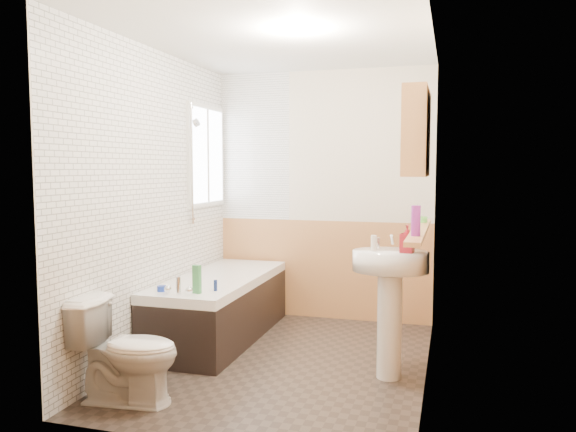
# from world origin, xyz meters

# --- Properties ---
(floor) EXTENTS (2.80, 2.80, 0.00)m
(floor) POSITION_xyz_m (0.00, 0.00, 0.00)
(floor) COLOR #2D2520
(floor) RESTS_ON ground
(ceiling) EXTENTS (2.80, 2.80, 0.00)m
(ceiling) POSITION_xyz_m (0.00, 0.00, 2.50)
(ceiling) COLOR white
(ceiling) RESTS_ON ground
(wall_back) EXTENTS (2.20, 0.02, 2.50)m
(wall_back) POSITION_xyz_m (0.00, 1.41, 1.25)
(wall_back) COLOR beige
(wall_back) RESTS_ON ground
(wall_front) EXTENTS (2.20, 0.02, 2.50)m
(wall_front) POSITION_xyz_m (0.00, -1.41, 1.25)
(wall_front) COLOR beige
(wall_front) RESTS_ON ground
(wall_left) EXTENTS (0.02, 2.80, 2.50)m
(wall_left) POSITION_xyz_m (-1.11, 0.00, 1.25)
(wall_left) COLOR beige
(wall_left) RESTS_ON ground
(wall_right) EXTENTS (0.02, 2.80, 2.50)m
(wall_right) POSITION_xyz_m (1.11, 0.00, 1.25)
(wall_right) COLOR beige
(wall_right) RESTS_ON ground
(wainscot_right) EXTENTS (0.01, 2.80, 1.00)m
(wainscot_right) POSITION_xyz_m (1.09, 0.00, 0.50)
(wainscot_right) COLOR tan
(wainscot_right) RESTS_ON wall_right
(wainscot_front) EXTENTS (2.20, 0.01, 1.00)m
(wainscot_front) POSITION_xyz_m (0.00, -1.39, 0.50)
(wainscot_front) COLOR tan
(wainscot_front) RESTS_ON wall_front
(wainscot_back) EXTENTS (2.20, 0.01, 1.00)m
(wainscot_back) POSITION_xyz_m (0.00, 1.39, 0.50)
(wainscot_back) COLOR tan
(wainscot_back) RESTS_ON wall_back
(tile_cladding_left) EXTENTS (0.01, 2.80, 2.50)m
(tile_cladding_left) POSITION_xyz_m (-1.09, 0.00, 1.25)
(tile_cladding_left) COLOR white
(tile_cladding_left) RESTS_ON wall_left
(tile_return_back) EXTENTS (0.75, 0.01, 1.50)m
(tile_return_back) POSITION_xyz_m (-0.73, 1.39, 1.75)
(tile_return_back) COLOR white
(tile_return_back) RESTS_ON wall_back
(window) EXTENTS (0.03, 0.79, 0.99)m
(window) POSITION_xyz_m (-1.06, 0.95, 1.65)
(window) COLOR white
(window) RESTS_ON wall_left
(bathtub) EXTENTS (0.70, 1.78, 0.71)m
(bathtub) POSITION_xyz_m (-0.73, 0.46, 0.30)
(bathtub) COLOR black
(bathtub) RESTS_ON floor
(shower_riser) EXTENTS (0.10, 0.07, 1.11)m
(shower_riser) POSITION_xyz_m (-1.04, 0.59, 1.67)
(shower_riser) COLOR silver
(shower_riser) RESTS_ON wall_left
(toilet) EXTENTS (0.73, 0.45, 0.68)m
(toilet) POSITION_xyz_m (-0.76, -1.00, 0.34)
(toilet) COLOR white
(toilet) RESTS_ON floor
(sink) EXTENTS (0.55, 0.44, 1.05)m
(sink) POSITION_xyz_m (0.84, -0.09, 0.67)
(sink) COLOR white
(sink) RESTS_ON floor
(pine_shelf) EXTENTS (0.10, 1.56, 0.03)m
(pine_shelf) POSITION_xyz_m (1.04, -0.08, 1.09)
(pine_shelf) COLOR tan
(pine_shelf) RESTS_ON wall_right
(medicine_cabinet) EXTENTS (0.16, 0.65, 0.58)m
(medicine_cabinet) POSITION_xyz_m (1.01, -0.21, 1.77)
(medicine_cabinet) COLOR tan
(medicine_cabinet) RESTS_ON wall_right
(foam_can) EXTENTS (0.07, 0.07, 0.19)m
(foam_can) POSITION_xyz_m (1.04, -0.54, 1.20)
(foam_can) COLOR purple
(foam_can) RESTS_ON pine_shelf
(green_bottle) EXTENTS (0.05, 0.05, 0.20)m
(green_bottle) POSITION_xyz_m (1.04, -0.37, 1.20)
(green_bottle) COLOR #19339E
(green_bottle) RESTS_ON pine_shelf
(black_jar) EXTENTS (0.09, 0.09, 0.05)m
(black_jar) POSITION_xyz_m (1.04, 0.37, 1.13)
(black_jar) COLOR #59C647
(black_jar) RESTS_ON pine_shelf
(soap_bottle) EXTENTS (0.12, 0.21, 0.09)m
(soap_bottle) POSITION_xyz_m (0.96, -0.13, 0.98)
(soap_bottle) COLOR maroon
(soap_bottle) RESTS_ON sink
(clear_bottle) EXTENTS (0.05, 0.05, 0.11)m
(clear_bottle) POSITION_xyz_m (0.72, -0.12, 0.99)
(clear_bottle) COLOR silver
(clear_bottle) RESTS_ON sink
(blue_gel) EXTENTS (0.07, 0.05, 0.22)m
(blue_gel) POSITION_xyz_m (-0.62, -0.24, 0.68)
(blue_gel) COLOR #388447
(blue_gel) RESTS_ON bathtub
(cream_jar) EXTENTS (0.09, 0.09, 0.04)m
(cream_jar) POSITION_xyz_m (-0.92, -0.25, 0.59)
(cream_jar) COLOR #19339E
(cream_jar) RESTS_ON bathtub
(orange_bottle) EXTENTS (0.04, 0.04, 0.09)m
(orange_bottle) POSITION_xyz_m (-0.52, -0.12, 0.61)
(orange_bottle) COLOR navy
(orange_bottle) RESTS_ON bathtub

